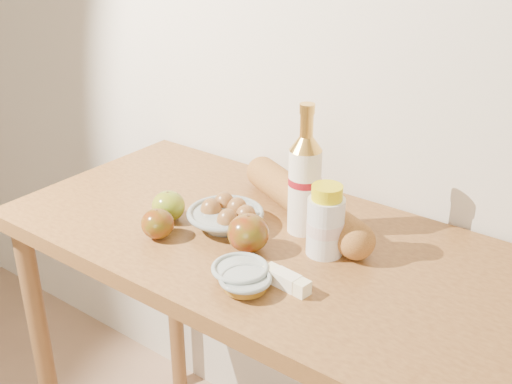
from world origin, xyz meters
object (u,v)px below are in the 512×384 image
cream_bottle (326,223)px  baguette (304,203)px  table (264,284)px  bourbon_bottle (305,182)px  egg_bowl (227,216)px

cream_bottle → baguette: bearing=151.1°
table → cream_bottle: bearing=8.0°
bourbon_bottle → baguette: bourbon_bottle is taller
cream_bottle → bourbon_bottle: bearing=160.4°
egg_bowl → cream_bottle: bearing=7.5°
table → bourbon_bottle: 0.26m
baguette → table: bearing=-75.3°
cream_bottle → baguette: cream_bottle is taller
bourbon_bottle → egg_bowl: bourbon_bottle is taller
bourbon_bottle → cream_bottle: bourbon_bottle is taller
bourbon_bottle → cream_bottle: size_ratio=1.90×
egg_bowl → baguette: size_ratio=0.46×
cream_bottle → egg_bowl: cream_bottle is taller
table → egg_bowl: egg_bowl is taller
table → egg_bowl: (-0.10, -0.01, 0.15)m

